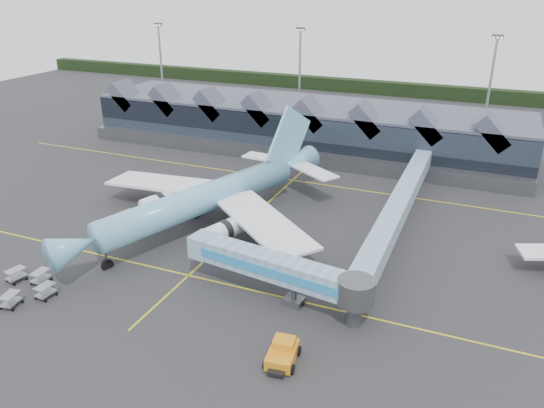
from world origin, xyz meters
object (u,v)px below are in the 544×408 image
at_px(pushback_tug, 282,353).
at_px(main_airliner, 210,196).
at_px(jet_bridge, 287,272).
at_px(fuel_truck, 153,212).

bearing_deg(pushback_tug, main_airliner, 123.32).
xyz_separation_m(jet_bridge, pushback_tug, (3.32, -9.49, -2.93)).
bearing_deg(fuel_truck, main_airliner, 39.07).
height_order(jet_bridge, fuel_truck, jet_bridge).
bearing_deg(main_airliner, jet_bridge, -20.35).
xyz_separation_m(fuel_truck, pushback_tug, (28.78, -20.78, -1.16)).
bearing_deg(jet_bridge, main_airliner, 148.25).
bearing_deg(fuel_truck, pushback_tug, -20.50).
xyz_separation_m(main_airliner, jet_bridge, (17.66, -14.73, -0.64)).
relative_size(main_airliner, pushback_tug, 9.42).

